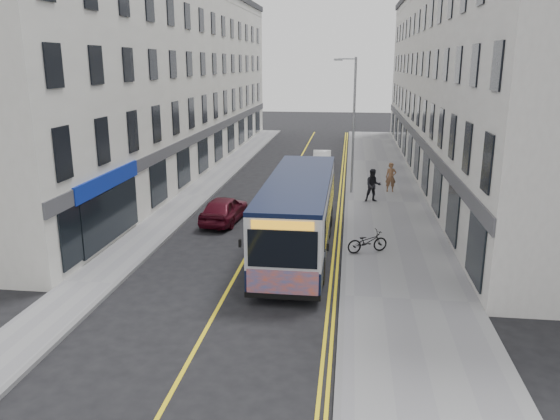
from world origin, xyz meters
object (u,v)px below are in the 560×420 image
(pedestrian_far, at_px, (373,185))
(car_white, at_px, (322,159))
(car_maroon, at_px, (224,209))
(streetlamp, at_px, (352,121))
(pedestrian_near, at_px, (391,177))
(city_bus, at_px, (299,212))
(bicycle, at_px, (367,242))

(pedestrian_far, xyz_separation_m, car_white, (-3.42, 10.45, -0.42))
(pedestrian_far, xyz_separation_m, car_maroon, (-7.44, -4.74, -0.37))
(car_white, distance_m, car_maroon, 15.71)
(streetlamp, xyz_separation_m, pedestrian_near, (2.42, 0.51, -3.38))
(pedestrian_near, relative_size, car_maroon, 0.45)
(city_bus, height_order, pedestrian_near, city_bus)
(pedestrian_near, xyz_separation_m, car_white, (-4.57, 7.85, -0.38))
(streetlamp, relative_size, pedestrian_far, 4.32)
(car_white, bearing_deg, streetlamp, -78.34)
(streetlamp, relative_size, car_white, 2.10)
(pedestrian_near, height_order, car_maroon, pedestrian_near)
(city_bus, xyz_separation_m, car_maroon, (-4.08, 3.94, -1.06))
(pedestrian_near, xyz_separation_m, car_maroon, (-8.59, -7.35, -0.33))
(pedestrian_near, xyz_separation_m, pedestrian_far, (-1.15, -2.61, 0.04))
(streetlamp, relative_size, car_maroon, 2.03)
(streetlamp, distance_m, car_maroon, 9.93)
(pedestrian_far, bearing_deg, bicycle, -100.59)
(streetlamp, height_order, pedestrian_far, streetlamp)
(pedestrian_near, bearing_deg, bicycle, -101.12)
(bicycle, xyz_separation_m, pedestrian_near, (1.67, 11.26, 0.43))
(streetlamp, bearing_deg, city_bus, -100.98)
(bicycle, distance_m, pedestrian_far, 8.68)
(car_maroon, bearing_deg, pedestrian_far, -141.85)
(city_bus, distance_m, car_maroon, 5.77)
(city_bus, xyz_separation_m, bicycle, (2.84, 0.02, -1.16))
(pedestrian_near, relative_size, car_white, 0.47)
(streetlamp, height_order, car_white, streetlamp)
(car_white, bearing_deg, car_maroon, -107.61)
(city_bus, distance_m, pedestrian_near, 12.17)
(streetlamp, relative_size, pedestrian_near, 4.52)
(city_bus, distance_m, car_white, 19.16)
(bicycle, height_order, car_maroon, car_maroon)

